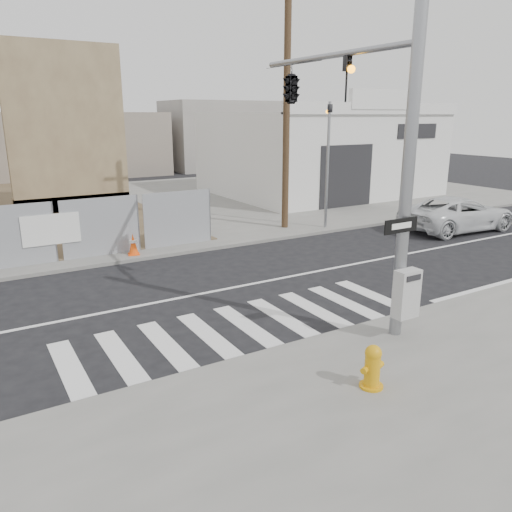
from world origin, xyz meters
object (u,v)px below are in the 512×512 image
suv (458,214)px  traffic_cone_d (133,244)px  fire_hydrant (372,367)px  signal_pole (325,115)px  auto_shop (318,153)px

suv → traffic_cone_d: (-13.30, 2.90, -0.24)m
fire_hydrant → traffic_cone_d: bearing=74.3°
signal_pole → fire_hydrant: bearing=-116.1°
auto_shop → suv: bearing=-95.9°
fire_hydrant → signal_pole: bearing=43.3°
signal_pole → suv: bearing=19.5°
auto_shop → signal_pole: bearing=-127.5°
suv → auto_shop: bearing=-1.7°
fire_hydrant → suv: bearing=11.8°
auto_shop → traffic_cone_d: size_ratio=16.20×
signal_pole → suv: 11.69m
suv → traffic_cone_d: size_ratio=7.02×
fire_hydrant → suv: 14.66m
signal_pole → auto_shop: (11.50, 15.01, -2.25)m
auto_shop → traffic_cone_d: bearing=-149.7°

